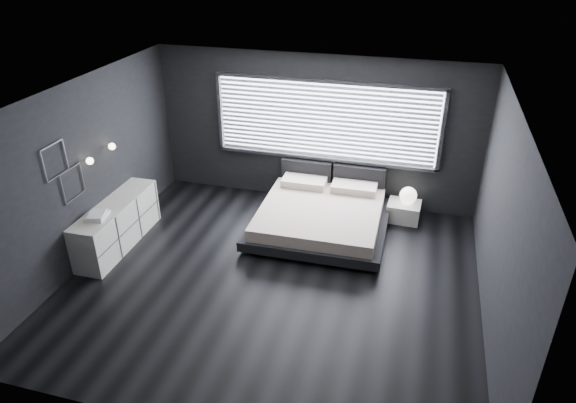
# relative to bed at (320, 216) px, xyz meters

# --- Properties ---
(room) EXTENTS (6.04, 6.00, 2.80)m
(room) POSITION_rel_bed_xyz_m (-0.38, -1.59, 1.13)
(room) COLOR black
(room) RESTS_ON ground
(window) EXTENTS (4.14, 0.09, 1.52)m
(window) POSITION_rel_bed_xyz_m (-0.18, 1.10, 1.34)
(window) COLOR white
(window) RESTS_ON ground
(headboard) EXTENTS (1.96, 0.16, 0.52)m
(headboard) POSITION_rel_bed_xyz_m (0.00, 1.05, 0.30)
(headboard) COLOR black
(headboard) RESTS_ON ground
(sconce_near) EXTENTS (0.18, 0.11, 0.11)m
(sconce_near) POSITION_rel_bed_xyz_m (-3.26, -1.54, 1.33)
(sconce_near) COLOR silver
(sconce_near) RESTS_ON ground
(sconce_far) EXTENTS (0.18, 0.11, 0.11)m
(sconce_far) POSITION_rel_bed_xyz_m (-3.26, -0.94, 1.33)
(sconce_far) COLOR silver
(sconce_far) RESTS_ON ground
(wall_art_upper) EXTENTS (0.01, 0.48, 0.48)m
(wall_art_upper) POSITION_rel_bed_xyz_m (-3.36, -2.14, 1.58)
(wall_art_upper) COLOR #47474C
(wall_art_upper) RESTS_ON ground
(wall_art_lower) EXTENTS (0.01, 0.48, 0.48)m
(wall_art_lower) POSITION_rel_bed_xyz_m (-3.36, -1.89, 1.11)
(wall_art_lower) COLOR #47474C
(wall_art_lower) RESTS_ON ground
(bed) EXTENTS (2.32, 2.21, 0.59)m
(bed) POSITION_rel_bed_xyz_m (0.00, 0.00, 0.00)
(bed) COLOR black
(bed) RESTS_ON ground
(nightstand) EXTENTS (0.60, 0.50, 0.33)m
(nightstand) POSITION_rel_bed_xyz_m (1.38, 0.76, -0.11)
(nightstand) COLOR silver
(nightstand) RESTS_ON ground
(orb_lamp) EXTENTS (0.30, 0.30, 0.30)m
(orb_lamp) POSITION_rel_bed_xyz_m (1.43, 0.79, 0.21)
(orb_lamp) COLOR white
(orb_lamp) RESTS_ON nightstand
(dresser) EXTENTS (0.57, 1.93, 0.77)m
(dresser) POSITION_rel_bed_xyz_m (-3.16, -1.33, 0.11)
(dresser) COLOR silver
(dresser) RESTS_ON ground
(book_stack) EXTENTS (0.34, 0.41, 0.07)m
(book_stack) POSITION_rel_bed_xyz_m (-3.14, -1.78, 0.53)
(book_stack) COLOR white
(book_stack) RESTS_ON dresser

